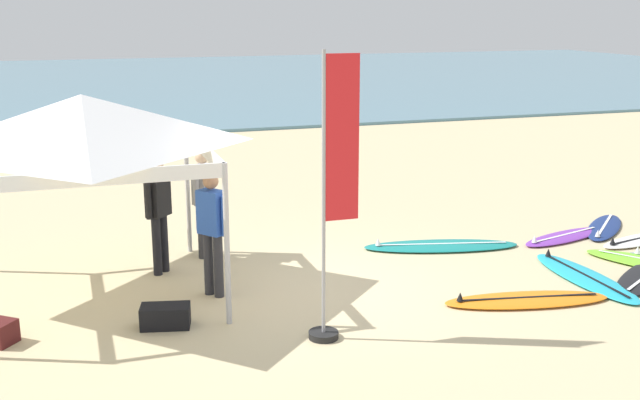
{
  "coord_description": "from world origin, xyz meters",
  "views": [
    {
      "loc": [
        -2.99,
        -9.8,
        3.85
      ],
      "look_at": [
        0.57,
        0.99,
        1.0
      ],
      "focal_mm": 43.43,
      "sensor_mm": 36.0,
      "label": 1
    }
  ],
  "objects_px": {
    "surfboard_cyan": "(584,277)",
    "person_grey": "(203,196)",
    "person_blue": "(212,226)",
    "gear_bag_near_tent": "(165,316)",
    "surfboard_orange": "(527,300)",
    "canopy_tent": "(83,122)",
    "surfboard_navy": "(604,227)",
    "surfboard_purple": "(564,237)",
    "person_black": "(158,209)",
    "surfboard_teal": "(441,246)",
    "banner_flag": "(333,210)"
  },
  "relations": [
    {
      "from": "surfboard_teal",
      "to": "gear_bag_near_tent",
      "type": "bearing_deg",
      "value": -158.58
    },
    {
      "from": "surfboard_navy",
      "to": "person_grey",
      "type": "height_order",
      "value": "person_grey"
    },
    {
      "from": "surfboard_orange",
      "to": "surfboard_teal",
      "type": "height_order",
      "value": "same"
    },
    {
      "from": "surfboard_navy",
      "to": "person_grey",
      "type": "distance_m",
      "value": 7.11
    },
    {
      "from": "surfboard_cyan",
      "to": "banner_flag",
      "type": "height_order",
      "value": "banner_flag"
    },
    {
      "from": "surfboard_navy",
      "to": "person_black",
      "type": "xyz_separation_m",
      "value": [
        -7.77,
        0.13,
        0.95
      ]
    },
    {
      "from": "surfboard_purple",
      "to": "person_blue",
      "type": "bearing_deg",
      "value": -172.97
    },
    {
      "from": "canopy_tent",
      "to": "surfboard_cyan",
      "type": "bearing_deg",
      "value": -13.13
    },
    {
      "from": "canopy_tent",
      "to": "surfboard_navy",
      "type": "height_order",
      "value": "canopy_tent"
    },
    {
      "from": "surfboard_teal",
      "to": "banner_flag",
      "type": "height_order",
      "value": "banner_flag"
    },
    {
      "from": "person_black",
      "to": "surfboard_orange",
      "type": "bearing_deg",
      "value": -31.29
    },
    {
      "from": "canopy_tent",
      "to": "surfboard_cyan",
      "type": "distance_m",
      "value": 7.35
    },
    {
      "from": "person_grey",
      "to": "surfboard_orange",
      "type": "bearing_deg",
      "value": -41.45
    },
    {
      "from": "person_grey",
      "to": "banner_flag",
      "type": "bearing_deg",
      "value": -75.64
    },
    {
      "from": "surfboard_purple",
      "to": "gear_bag_near_tent",
      "type": "distance_m",
      "value": 7.13
    },
    {
      "from": "canopy_tent",
      "to": "surfboard_navy",
      "type": "xyz_separation_m",
      "value": [
        8.74,
        0.5,
        -2.35
      ]
    },
    {
      "from": "surfboard_navy",
      "to": "gear_bag_near_tent",
      "type": "relative_size",
      "value": 2.86
    },
    {
      "from": "surfboard_orange",
      "to": "person_grey",
      "type": "height_order",
      "value": "person_grey"
    },
    {
      "from": "person_black",
      "to": "gear_bag_near_tent",
      "type": "height_order",
      "value": "person_black"
    },
    {
      "from": "person_blue",
      "to": "surfboard_purple",
      "type": "bearing_deg",
      "value": 7.03
    },
    {
      "from": "canopy_tent",
      "to": "surfboard_purple",
      "type": "height_order",
      "value": "canopy_tent"
    },
    {
      "from": "surfboard_cyan",
      "to": "gear_bag_near_tent",
      "type": "distance_m",
      "value": 6.01
    },
    {
      "from": "surfboard_purple",
      "to": "person_blue",
      "type": "relative_size",
      "value": 1.14
    },
    {
      "from": "surfboard_teal",
      "to": "surfboard_purple",
      "type": "bearing_deg",
      "value": -5.16
    },
    {
      "from": "person_blue",
      "to": "gear_bag_near_tent",
      "type": "relative_size",
      "value": 2.85
    },
    {
      "from": "person_black",
      "to": "gear_bag_near_tent",
      "type": "distance_m",
      "value": 2.22
    },
    {
      "from": "person_grey",
      "to": "gear_bag_near_tent",
      "type": "height_order",
      "value": "person_grey"
    },
    {
      "from": "canopy_tent",
      "to": "banner_flag",
      "type": "relative_size",
      "value": 0.94
    },
    {
      "from": "surfboard_purple",
      "to": "surfboard_navy",
      "type": "bearing_deg",
      "value": 14.71
    },
    {
      "from": "surfboard_teal",
      "to": "surfboard_cyan",
      "type": "bearing_deg",
      "value": -57.2
    },
    {
      "from": "surfboard_cyan",
      "to": "person_blue",
      "type": "xyz_separation_m",
      "value": [
        -5.23,
        1.05,
        0.95
      ]
    },
    {
      "from": "person_grey",
      "to": "banner_flag",
      "type": "xyz_separation_m",
      "value": [
        0.91,
        -3.54,
        0.59
      ]
    },
    {
      "from": "surfboard_cyan",
      "to": "surfboard_navy",
      "type": "height_order",
      "value": "same"
    },
    {
      "from": "surfboard_cyan",
      "to": "person_grey",
      "type": "xyz_separation_m",
      "value": [
        -5.05,
        2.79,
        0.95
      ]
    },
    {
      "from": "canopy_tent",
      "to": "surfboard_purple",
      "type": "relative_size",
      "value": 1.65
    },
    {
      "from": "surfboard_purple",
      "to": "gear_bag_near_tent",
      "type": "xyz_separation_m",
      "value": [
        -6.94,
        -1.64,
        0.1
      ]
    },
    {
      "from": "surfboard_teal",
      "to": "banner_flag",
      "type": "bearing_deg",
      "value": -135.73
    },
    {
      "from": "surfboard_cyan",
      "to": "surfboard_purple",
      "type": "bearing_deg",
      "value": 62.72
    },
    {
      "from": "surfboard_orange",
      "to": "surfboard_purple",
      "type": "bearing_deg",
      "value": 46.17
    },
    {
      "from": "surfboard_orange",
      "to": "surfboard_cyan",
      "type": "relative_size",
      "value": 1.04
    },
    {
      "from": "person_grey",
      "to": "gear_bag_near_tent",
      "type": "bearing_deg",
      "value": -110.08
    },
    {
      "from": "surfboard_orange",
      "to": "banner_flag",
      "type": "height_order",
      "value": "banner_flag"
    },
    {
      "from": "surfboard_teal",
      "to": "surfboard_cyan",
      "type": "height_order",
      "value": "same"
    },
    {
      "from": "canopy_tent",
      "to": "person_black",
      "type": "distance_m",
      "value": 1.82
    },
    {
      "from": "surfboard_cyan",
      "to": "person_black",
      "type": "xyz_separation_m",
      "value": [
        -5.8,
        2.21,
        0.95
      ]
    },
    {
      "from": "surfboard_teal",
      "to": "person_grey",
      "type": "xyz_separation_m",
      "value": [
        -3.75,
        0.77,
        0.95
      ]
    },
    {
      "from": "canopy_tent",
      "to": "surfboard_orange",
      "type": "bearing_deg",
      "value": -20.99
    },
    {
      "from": "surfboard_orange",
      "to": "surfboard_cyan",
      "type": "height_order",
      "value": "same"
    },
    {
      "from": "surfboard_purple",
      "to": "surfboard_navy",
      "type": "height_order",
      "value": "same"
    },
    {
      "from": "surfboard_purple",
      "to": "surfboard_orange",
      "type": "height_order",
      "value": "same"
    }
  ]
}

